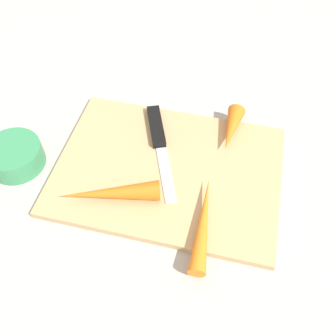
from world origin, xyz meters
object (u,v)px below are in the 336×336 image
Objects in this scene: small_bowl at (15,156)px; carrot_longest at (203,223)px; cutting_board at (168,170)px; carrot_shortest at (231,129)px; carrot_medium at (110,193)px; knife at (157,132)px.

carrot_longest is at bearing -9.34° from small_bowl.
carrot_shortest is (0.09, 0.09, 0.02)m from cutting_board.
small_bowl is at bearing -63.63° from carrot_shortest.
carrot_shortest is at bearing -150.19° from carrot_medium.
carrot_shortest is (0.16, 0.17, 0.00)m from carrot_medium.
knife is at bearing 117.58° from cutting_board.
small_bowl is (-0.25, -0.04, 0.01)m from cutting_board.
carrot_longest is at bearing 12.06° from knife.
carrot_medium is (-0.14, 0.02, 0.00)m from carrot_longest.
cutting_board is 0.25m from small_bowl.
small_bowl is at bearing -85.63° from knife.
carrot_shortest reaches higher than cutting_board.
carrot_shortest is at bearing 80.55° from knife.
knife is (-0.03, 0.07, 0.01)m from cutting_board.
small_bowl is (-0.18, 0.04, -0.01)m from carrot_medium.
cutting_board is 2.39× the size of carrot_longest.
knife is at bearing 30.63° from carrot_longest.
knife is 1.29× the size of carrot_medium.
knife is 1.28× the size of carrot_longest.
cutting_board is 3.93× the size of small_bowl.
carrot_longest is at bearing -51.56° from cutting_board.
carrot_medium and carrot_shortest have the same top height.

